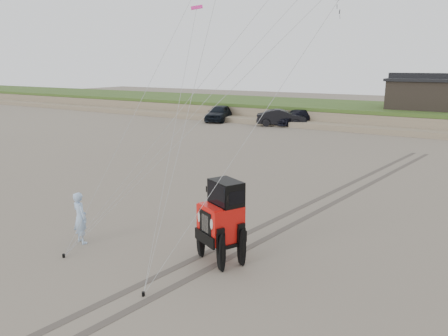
{
  "coord_description": "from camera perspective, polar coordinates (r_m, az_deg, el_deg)",
  "views": [
    {
      "loc": [
        8.06,
        -8.63,
        5.86
      ],
      "look_at": [
        0.82,
        3.0,
        2.6
      ],
      "focal_mm": 35.0,
      "sensor_mm": 36.0,
      "label": 1
    }
  ],
  "objects": [
    {
      "name": "ground",
      "position": [
        13.18,
        -10.25,
        -13.24
      ],
      "size": [
        160.0,
        160.0,
        0.0
      ],
      "primitive_type": "plane",
      "color": "#6B6054",
      "rests_on": "ground"
    },
    {
      "name": "dune_ridge",
      "position": [
        47.1,
        21.98,
        6.28
      ],
      "size": [
        160.0,
        14.25,
        1.73
      ],
      "color": "#7A6B54",
      "rests_on": "ground"
    },
    {
      "name": "cabin",
      "position": [
        46.1,
        24.6,
        8.93
      ],
      "size": [
        6.4,
        5.4,
        3.35
      ],
      "color": "black",
      "rests_on": "dune_ridge"
    },
    {
      "name": "truck_a",
      "position": [
        46.43,
        -0.65,
        7.19
      ],
      "size": [
        3.24,
        5.35,
        1.7
      ],
      "primitive_type": "imported",
      "rotation": [
        0.0,
        0.0,
        0.26
      ],
      "color": "black",
      "rests_on": "ground"
    },
    {
      "name": "truck_b",
      "position": [
        43.11,
        7.52,
        6.52
      ],
      "size": [
        5.09,
        3.54,
        1.59
      ],
      "primitive_type": "imported",
      "rotation": [
        0.0,
        0.0,
        2.0
      ],
      "color": "black",
      "rests_on": "ground"
    },
    {
      "name": "truck_c",
      "position": [
        44.03,
        9.6,
        6.55
      ],
      "size": [
        4.51,
        5.64,
        1.53
      ],
      "primitive_type": "imported",
      "rotation": [
        0.0,
        0.0,
        -0.53
      ],
      "color": "black",
      "rests_on": "ground"
    },
    {
      "name": "jeep",
      "position": [
        13.25,
        -0.43,
        -8.09
      ],
      "size": [
        4.43,
        5.88,
        2.01
      ],
      "primitive_type": null,
      "rotation": [
        0.0,
        0.0,
        -0.44
      ],
      "color": "red",
      "rests_on": "ground"
    },
    {
      "name": "man",
      "position": [
        15.4,
        -18.27,
        -6.19
      ],
      "size": [
        0.72,
        0.56,
        1.76
      ],
      "primitive_type": "imported",
      "rotation": [
        0.0,
        0.0,
        2.9
      ],
      "color": "#92BBE3",
      "rests_on": "ground"
    },
    {
      "name": "stake_main",
      "position": [
        14.71,
        -20.22,
        -10.7
      ],
      "size": [
        0.08,
        0.08,
        0.12
      ],
      "primitive_type": "cylinder",
      "color": "black",
      "rests_on": "ground"
    },
    {
      "name": "stake_aux",
      "position": [
        11.96,
        -10.5,
        -15.87
      ],
      "size": [
        0.08,
        0.08,
        0.12
      ],
      "primitive_type": "cylinder",
      "color": "black",
      "rests_on": "ground"
    },
    {
      "name": "tire_tracks",
      "position": [
        18.64,
        11.31,
        -5.19
      ],
      "size": [
        5.22,
        29.74,
        0.01
      ],
      "color": "#4C443D",
      "rests_on": "ground"
    }
  ]
}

